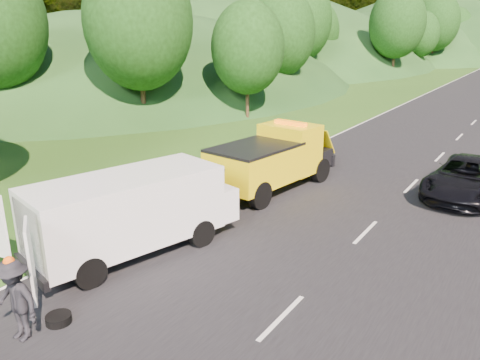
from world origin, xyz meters
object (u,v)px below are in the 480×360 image
Objects in this scene: tow_truck at (273,158)px; suitcase at (128,217)px; woman at (180,212)px; child at (169,227)px; white_van at (133,210)px; spare_tire at (59,323)px; worker at (22,339)px; passing_suv at (465,197)px.

tow_truck reaches higher than suitcase.
woman is 1.45m from child.
woman is at bearing 121.83° from white_van.
spare_tire is at bearing -57.97° from white_van.
white_van is 3.92× the size of worker.
woman is at bearing 69.73° from suitcase.
white_van reaches higher than woman.
tow_truck is at bearing 112.88° from child.
white_van is 2.59m from suitcase.
woman is 8.19m from worker.
tow_truck is 7.55× the size of child.
passing_suv reaches higher than spare_tire.
child is 0.16× the size of passing_suv.
worker is 6.57m from suitcase.
tow_truck is at bearing -149.67° from passing_suv.
child is at bearing 116.83° from white_van.
white_van reaches higher than suitcase.
worker is 3.53× the size of suitcase.
woman is (-1.60, -4.36, -1.37)m from tow_truck.
white_van is at bearing -179.51° from woman.
child is at bearing -127.44° from passing_suv.
woman is 0.28× the size of passing_suv.
white_van is at bearing -44.55° from child.
tow_truck is 12.29× the size of suitcase.
spare_tire is (1.19, -3.67, -1.43)m from white_van.
worker reaches higher than spare_tire.
passing_suv is (8.22, 9.21, 0.00)m from child.
passing_suv is at bearing -65.52° from woman.
child is at bearing -92.96° from tow_truck.
woman is at bearing -133.92° from passing_suv.
white_van is at bearing 97.65° from worker.
white_van is at bearing 108.00° from spare_tire.
child is at bearing -172.11° from woman.
worker reaches higher than suitcase.
suitcase is (-1.83, 1.42, -1.16)m from white_van.
suitcase is at bearing -103.34° from tow_truck.
child is 0.46× the size of worker.
passing_suv is at bearing 66.39° from spare_tire.
tow_truck is 11.55m from spare_tire.
suitcase is (-1.35, -0.68, 0.28)m from child.
worker is at bearing -80.91° from tow_truck.
worker is at bearing -103.68° from spare_tire.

